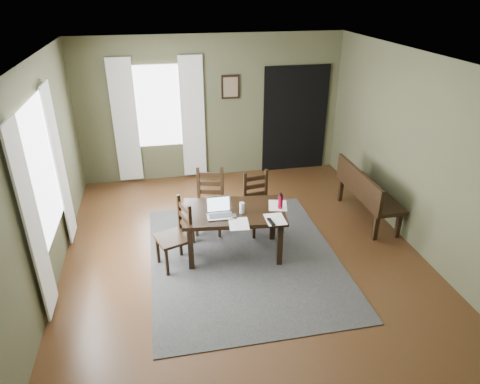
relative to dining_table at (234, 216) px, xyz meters
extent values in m
cube|color=#492C16|center=(0.12, -0.15, -0.62)|extent=(5.00, 6.00, 0.01)
cube|color=#4E4F34|center=(0.12, 2.85, 0.73)|extent=(5.00, 0.02, 2.70)
cube|color=#4E4F34|center=(0.12, -3.15, 0.73)|extent=(5.00, 0.02, 2.70)
cube|color=#4E4F34|center=(-2.38, -0.15, 0.73)|extent=(0.02, 6.00, 2.70)
cube|color=#4E4F34|center=(2.62, -0.15, 0.73)|extent=(0.02, 6.00, 2.70)
cube|color=white|center=(0.12, -0.15, 2.08)|extent=(5.00, 6.00, 0.02)
cube|color=#383838|center=(0.12, -0.15, -0.61)|extent=(2.60, 3.20, 0.01)
cube|color=black|center=(0.00, 0.00, 0.06)|extent=(1.47, 0.98, 0.06)
cube|color=black|center=(0.00, 0.00, 0.01)|extent=(1.30, 0.82, 0.05)
cube|color=black|center=(-0.63, -0.25, -0.31)|extent=(0.08, 0.08, 0.59)
cube|color=black|center=(-0.56, 0.39, -0.31)|extent=(0.08, 0.08, 0.59)
cube|color=black|center=(0.56, -0.39, -0.31)|extent=(0.08, 0.08, 0.59)
cube|color=black|center=(0.63, 0.25, -0.31)|extent=(0.08, 0.08, 0.59)
cube|color=black|center=(-0.86, -0.13, -0.18)|extent=(0.53, 0.53, 0.04)
cube|color=black|center=(-1.07, -0.03, -0.40)|extent=(0.05, 0.05, 0.41)
cube|color=black|center=(-0.75, 0.08, -0.40)|extent=(0.05, 0.05, 0.41)
cube|color=black|center=(-0.96, -0.35, -0.40)|extent=(0.05, 0.05, 0.41)
cube|color=black|center=(-0.64, -0.24, -0.40)|extent=(0.05, 0.05, 0.41)
cube|color=black|center=(-0.74, 0.10, 0.09)|extent=(0.06, 0.06, 0.52)
cube|color=black|center=(-0.62, -0.24, 0.09)|extent=(0.06, 0.06, 0.52)
cube|color=black|center=(-0.68, -0.07, -0.05)|extent=(0.12, 0.30, 0.07)
cube|color=black|center=(-0.68, -0.07, 0.09)|extent=(0.12, 0.30, 0.07)
cube|color=black|center=(-0.68, -0.07, 0.23)|extent=(0.12, 0.30, 0.07)
cube|color=black|center=(-0.26, 0.67, -0.16)|extent=(0.53, 0.53, 0.04)
cube|color=black|center=(-0.47, 0.54, -0.40)|extent=(0.05, 0.05, 0.42)
cube|color=black|center=(-0.38, 0.88, -0.40)|extent=(0.05, 0.05, 0.42)
cube|color=black|center=(-0.14, 0.45, -0.40)|extent=(0.05, 0.05, 0.42)
cube|color=black|center=(-0.05, 0.79, -0.40)|extent=(0.05, 0.05, 0.42)
cube|color=black|center=(-0.39, 0.90, 0.11)|extent=(0.06, 0.06, 0.54)
cube|color=black|center=(-0.03, 0.81, 0.11)|extent=(0.06, 0.06, 0.54)
cube|color=black|center=(-0.21, 0.86, -0.03)|extent=(0.31, 0.11, 0.07)
cube|color=black|center=(-0.21, 0.86, 0.11)|extent=(0.31, 0.11, 0.07)
cube|color=black|center=(-0.21, 0.86, 0.26)|extent=(0.31, 0.11, 0.07)
cube|color=black|center=(0.50, 0.51, -0.19)|extent=(0.47, 0.47, 0.04)
cube|color=black|center=(0.37, 0.32, -0.41)|extent=(0.05, 0.05, 0.40)
cube|color=black|center=(0.31, 0.65, -0.41)|extent=(0.05, 0.05, 0.40)
cube|color=black|center=(0.69, 0.38, -0.41)|extent=(0.05, 0.05, 0.40)
cube|color=black|center=(0.64, 0.71, -0.41)|extent=(0.05, 0.05, 0.40)
cube|color=black|center=(0.30, 0.67, 0.08)|extent=(0.05, 0.05, 0.51)
cube|color=black|center=(0.64, 0.73, 0.08)|extent=(0.05, 0.05, 0.51)
cube|color=black|center=(0.47, 0.70, -0.06)|extent=(0.30, 0.07, 0.07)
cube|color=black|center=(0.47, 0.70, 0.08)|extent=(0.30, 0.07, 0.07)
cube|color=black|center=(0.47, 0.70, 0.21)|extent=(0.30, 0.07, 0.07)
cube|color=black|center=(2.34, 0.59, -0.16)|extent=(0.49, 1.52, 0.07)
cube|color=black|center=(2.52, -0.06, -0.41)|extent=(0.07, 0.07, 0.42)
cube|color=black|center=(2.15, -0.06, -0.41)|extent=(0.07, 0.07, 0.42)
cube|color=black|center=(2.52, 1.24, -0.41)|extent=(0.07, 0.07, 0.42)
cube|color=black|center=(2.15, 1.24, -0.41)|extent=(0.07, 0.07, 0.42)
cube|color=black|center=(2.12, 0.59, 0.06)|extent=(0.05, 1.52, 0.37)
cube|color=#B7B7BC|center=(-0.21, -0.13, 0.09)|extent=(0.34, 0.24, 0.02)
cube|color=#B7B7BC|center=(-0.21, -0.01, 0.21)|extent=(0.34, 0.06, 0.22)
cube|color=silver|center=(-0.21, -0.01, 0.21)|extent=(0.30, 0.04, 0.18)
cube|color=#3F3F42|center=(-0.21, -0.14, 0.10)|extent=(0.29, 0.14, 0.00)
cube|color=#3F3F42|center=(-0.03, -0.19, 0.10)|extent=(0.06, 0.10, 0.03)
cube|color=black|center=(0.42, -0.42, 0.10)|extent=(0.07, 0.19, 0.02)
cylinder|color=silver|center=(0.10, -0.09, 0.16)|extent=(0.08, 0.08, 0.16)
cylinder|color=#A80C30|center=(0.64, -0.07, 0.19)|extent=(0.09, 0.09, 0.20)
cylinder|color=black|center=(0.64, -0.07, 0.30)|extent=(0.05, 0.05, 0.03)
cube|color=white|center=(0.49, -0.35, 0.09)|extent=(0.26, 0.33, 0.00)
cube|color=white|center=(0.63, 0.01, 0.09)|extent=(0.32, 0.38, 0.00)
cube|color=white|center=(0.00, -0.37, 0.09)|extent=(0.28, 0.35, 0.00)
cube|color=white|center=(-2.35, 0.05, 0.83)|extent=(0.01, 1.30, 1.70)
cube|color=white|center=(-0.88, 2.82, 0.83)|extent=(1.00, 0.01, 1.50)
cube|color=silver|center=(-2.32, -0.77, 0.58)|extent=(0.03, 0.48, 2.30)
cube|color=silver|center=(-2.32, 0.87, 0.58)|extent=(0.03, 0.48, 2.30)
cube|color=silver|center=(-1.50, 2.79, 0.58)|extent=(0.44, 0.03, 2.30)
cube|color=silver|center=(-0.26, 2.79, 0.58)|extent=(0.44, 0.03, 2.30)
cube|color=black|center=(0.47, 2.82, 1.13)|extent=(0.34, 0.03, 0.44)
cube|color=brown|center=(0.47, 2.80, 1.13)|extent=(0.27, 0.01, 0.36)
cube|color=black|center=(1.77, 2.82, 0.43)|extent=(1.30, 0.03, 2.10)
camera|label=1|loc=(-0.92, -5.05, 2.92)|focal=32.00mm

